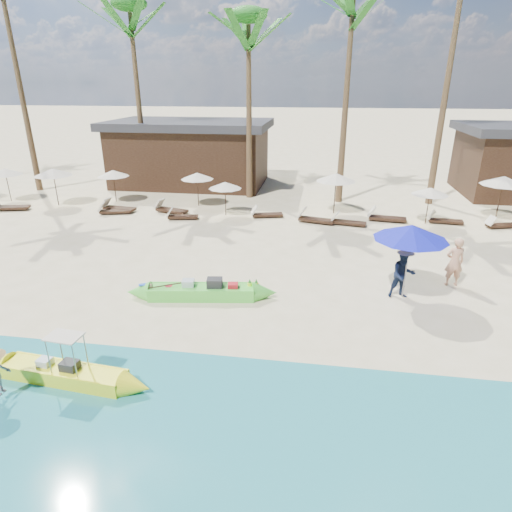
# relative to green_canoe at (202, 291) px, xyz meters

# --- Properties ---
(ground) EXTENTS (240.00, 240.00, 0.00)m
(ground) POSITION_rel_green_canoe_xyz_m (2.68, -0.61, -0.24)
(ground) COLOR beige
(ground) RESTS_ON ground
(wet_sand_strip) EXTENTS (240.00, 4.50, 0.01)m
(wet_sand_strip) POSITION_rel_green_canoe_xyz_m (2.68, -5.61, -0.24)
(wet_sand_strip) COLOR tan
(wet_sand_strip) RESTS_ON ground
(green_canoe) EXTENTS (5.55, 1.22, 0.71)m
(green_canoe) POSITION_rel_green_canoe_xyz_m (0.00, 0.00, 0.00)
(green_canoe) COLOR #52D741
(green_canoe) RESTS_ON ground
(yellow_canoe) EXTENTS (4.98, 0.92, 1.29)m
(yellow_canoe) POSITION_rel_green_canoe_xyz_m (-2.11, -4.65, -0.03)
(yellow_canoe) COLOR #FFFC20
(yellow_canoe) RESTS_ON ground
(tourist) EXTENTS (0.69, 0.49, 1.76)m
(tourist) POSITION_rel_green_canoe_xyz_m (8.46, 2.29, 0.64)
(tourist) COLOR tan
(tourist) RESTS_ON ground
(vendor_green) EXTENTS (0.88, 0.73, 1.64)m
(vendor_green) POSITION_rel_green_canoe_xyz_m (6.54, 1.07, 0.58)
(vendor_green) COLOR #141E37
(vendor_green) RESTS_ON ground
(blue_umbrella) EXTENTS (2.35, 2.35, 2.53)m
(blue_umbrella) POSITION_rel_green_canoe_xyz_m (6.62, 1.08, 2.05)
(blue_umbrella) COLOR #99999E
(blue_umbrella) RESTS_ON ground
(resort_parasol_1) EXTENTS (1.91, 1.91, 1.97)m
(resort_parasol_1) POSITION_rel_green_canoe_xyz_m (-14.83, 10.52, 1.54)
(resort_parasol_1) COLOR #352215
(resort_parasol_1) RESTS_ON ground
(resort_parasol_2) EXTENTS (2.09, 2.09, 2.15)m
(resort_parasol_2) POSITION_rel_green_canoe_xyz_m (-11.44, 10.07, 1.70)
(resort_parasol_2) COLOR #352215
(resort_parasol_2) RESTS_ON ground
(lounger_2_left) EXTENTS (2.06, 1.06, 0.67)m
(lounger_2_left) POSITION_rel_green_canoe_xyz_m (-13.55, 8.61, -0.01)
(lounger_2_left) COLOR #352215
(lounger_2_left) RESTS_ON ground
(resort_parasol_3) EXTENTS (1.85, 1.85, 1.90)m
(resort_parasol_3) POSITION_rel_green_canoe_xyz_m (-8.43, 11.31, 1.48)
(resort_parasol_3) COLOR #352215
(resort_parasol_3) RESTS_ON ground
(lounger_3_left) EXTENTS (1.82, 0.97, 0.59)m
(lounger_3_left) POSITION_rel_green_canoe_xyz_m (-7.43, 8.84, -0.04)
(lounger_3_left) COLOR #352215
(lounger_3_left) RESTS_ON ground
(lounger_3_right) EXTENTS (1.96, 0.83, 0.65)m
(lounger_3_right) POSITION_rel_green_canoe_xyz_m (-7.45, 9.39, -0.02)
(lounger_3_right) COLOR #352215
(lounger_3_right) RESTS_ON ground
(resort_parasol_4) EXTENTS (1.87, 1.87, 1.93)m
(resort_parasol_4) POSITION_rel_green_canoe_xyz_m (-3.28, 11.19, 1.50)
(resort_parasol_4) COLOR #352215
(resort_parasol_4) RESTS_ON ground
(lounger_4_left) EXTENTS (1.97, 1.06, 0.64)m
(lounger_4_left) POSITION_rel_green_canoe_xyz_m (-4.44, 9.53, -0.02)
(lounger_4_left) COLOR #352215
(lounger_4_left) RESTS_ON ground
(lounger_4_right) EXTENTS (1.70, 0.78, 0.56)m
(lounger_4_right) POSITION_rel_green_canoe_xyz_m (-3.47, 8.44, -0.05)
(lounger_4_right) COLOR #352215
(lounger_4_right) RESTS_ON ground
(resort_parasol_5) EXTENTS (1.76, 1.76, 1.81)m
(resort_parasol_5) POSITION_rel_green_canoe_xyz_m (-1.29, 9.55, 1.40)
(resort_parasol_5) COLOR #352215
(resort_parasol_5) RESTS_ON ground
(lounger_5_left) EXTENTS (1.77, 0.92, 0.57)m
(lounger_5_left) POSITION_rel_green_canoe_xyz_m (0.87, 9.46, -0.05)
(lounger_5_left) COLOR #352215
(lounger_5_left) RESTS_ON ground
(resort_parasol_6) EXTENTS (2.14, 2.14, 2.20)m
(resort_parasol_6) POSITION_rel_green_canoe_xyz_m (4.50, 10.80, 1.75)
(resort_parasol_6) COLOR #352215
(resort_parasol_6) RESTS_ON ground
(lounger_6_left) EXTENTS (1.99, 1.02, 0.65)m
(lounger_6_left) POSITION_rel_green_canoe_xyz_m (3.47, 8.91, -0.02)
(lounger_6_left) COLOR #352215
(lounger_6_left) RESTS_ON ground
(lounger_6_right) EXTENTS (1.78, 0.84, 0.58)m
(lounger_6_right) POSITION_rel_green_canoe_xyz_m (5.12, 8.75, -0.04)
(lounger_6_right) COLOR #352215
(lounger_6_right) RESTS_ON ground
(resort_parasol_7) EXTENTS (1.81, 1.81, 1.86)m
(resort_parasol_7) POSITION_rel_green_canoe_xyz_m (9.09, 9.60, 1.44)
(resort_parasol_7) COLOR #352215
(resort_parasol_7) RESTS_ON ground
(lounger_7_left) EXTENTS (2.02, 0.83, 0.67)m
(lounger_7_left) POSITION_rel_green_canoe_xyz_m (7.08, 9.71, -0.02)
(lounger_7_left) COLOR #352215
(lounger_7_left) RESTS_ON ground
(lounger_7_right) EXTENTS (1.77, 0.70, 0.59)m
(lounger_7_right) POSITION_rel_green_canoe_xyz_m (9.97, 9.77, -0.04)
(lounger_7_right) COLOR #352215
(lounger_7_right) RESTS_ON ground
(resort_parasol_8) EXTENTS (2.23, 2.23, 2.30)m
(resort_parasol_8) POSITION_rel_green_canoe_xyz_m (12.86, 10.83, 1.83)
(resort_parasol_8) COLOR #352215
(resort_parasol_8) RESTS_ON ground
(lounger_8_left) EXTENTS (1.69, 0.93, 0.55)m
(lounger_8_left) POSITION_rel_green_canoe_xyz_m (12.58, 9.42, -0.05)
(lounger_8_left) COLOR #352215
(lounger_8_left) RESTS_ON ground
(palm_1) EXTENTS (2.08, 2.08, 13.60)m
(palm_1) POSITION_rel_green_canoe_xyz_m (-14.91, 13.46, 10.58)
(palm_1) COLOR brown
(palm_1) RESTS_ON ground
(palm_2) EXTENTS (2.08, 2.08, 11.33)m
(palm_2) POSITION_rel_green_canoe_xyz_m (-7.76, 14.47, 8.94)
(palm_2) COLOR brown
(palm_2) RESTS_ON ground
(palm_3) EXTENTS (2.08, 2.08, 10.52)m
(palm_3) POSITION_rel_green_canoe_xyz_m (-0.68, 13.67, 8.34)
(palm_3) COLOR brown
(palm_3) RESTS_ON ground
(palm_4) EXTENTS (2.08, 2.08, 11.70)m
(palm_4) POSITION_rel_green_canoe_xyz_m (4.83, 13.41, 9.21)
(palm_4) COLOR brown
(palm_4) RESTS_ON ground
(pavilion_west) EXTENTS (10.80, 6.60, 4.30)m
(pavilion_west) POSITION_rel_green_canoe_xyz_m (-5.32, 16.89, 1.95)
(pavilion_west) COLOR #352215
(pavilion_west) RESTS_ON ground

